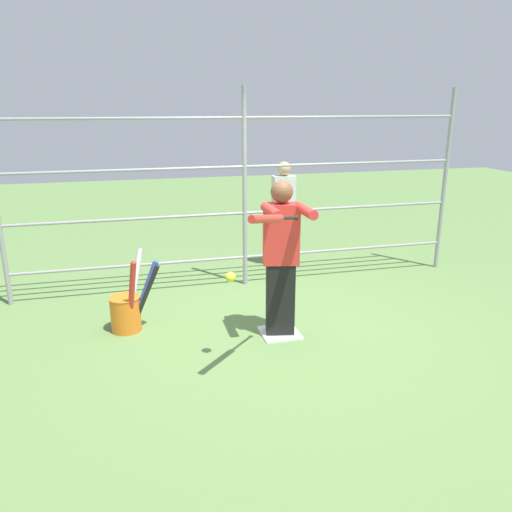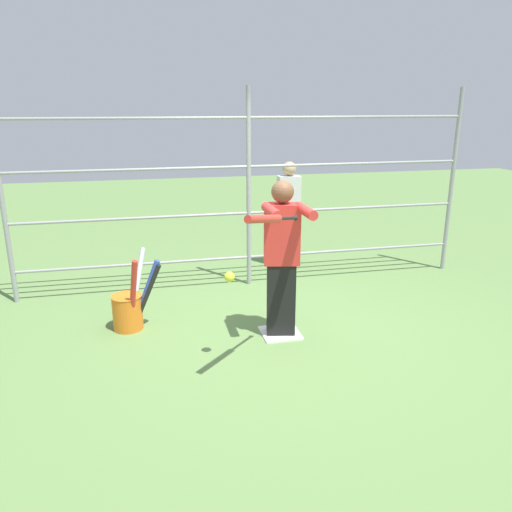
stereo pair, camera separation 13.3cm
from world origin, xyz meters
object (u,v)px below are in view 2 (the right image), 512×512
Objects in this scene: batter at (282,255)px; bystander_behind_fence at (288,213)px; baseball_bat_swinging at (268,219)px; softball_in_flight at (229,277)px; bat_bucket at (130,307)px.

batter is 2.40m from bystander_behind_fence.
batter is 2.24× the size of baseball_bat_swinging.
baseball_bat_swinging is 0.77m from softball_in_flight.
bat_bucket is 2.94m from bystander_behind_fence.
bystander_behind_fence is (-1.10, -3.12, -0.65)m from baseball_bat_swinging.
batter is 17.09× the size of softball_in_flight.
softball_in_flight is 0.06× the size of bystander_behind_fence.
bystander_behind_fence is at bearing -116.53° from softball_in_flight.
bat_bucket is (1.19, -1.36, -1.22)m from baseball_bat_swinging.
batter reaches higher than bat_bucket.
bat_bucket is at bearing -18.62° from batter.
baseball_bat_swinging is at bearing 66.78° from batter.
bystander_behind_fence is (-2.29, -1.76, 0.57)m from bat_bucket.
baseball_bat_swinging is at bearing 123.22° from softball_in_flight.
batter is 1.76m from bat_bucket.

